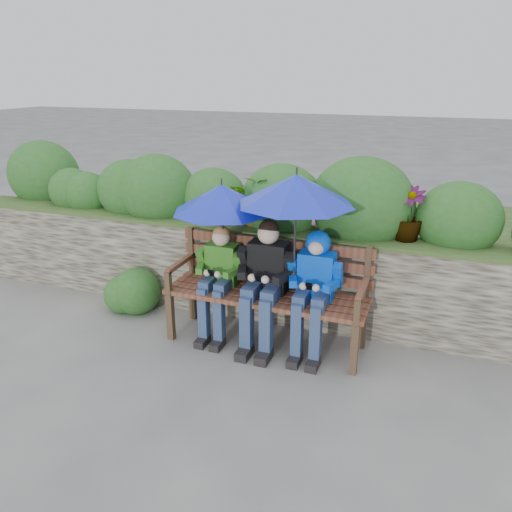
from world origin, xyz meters
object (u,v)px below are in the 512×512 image
(boy_left, at_px, (219,275))
(umbrella_left, at_px, (222,198))
(boy_right, at_px, (314,283))
(boy_middle, at_px, (265,278))
(umbrella_right, at_px, (296,190))
(park_bench, at_px, (268,285))

(boy_left, distance_m, umbrella_left, 0.79)
(boy_left, relative_size, boy_right, 0.96)
(boy_left, xyz_separation_m, boy_middle, (0.50, -0.01, 0.05))
(umbrella_right, bearing_deg, boy_middle, -179.75)
(umbrella_left, bearing_deg, umbrella_right, -5.49)
(park_bench, relative_size, boy_left, 1.72)
(park_bench, bearing_deg, umbrella_left, -175.96)
(park_bench, bearing_deg, umbrella_right, -20.19)
(boy_right, relative_size, umbrella_right, 1.13)
(umbrella_left, bearing_deg, boy_right, -3.25)
(umbrella_left, bearing_deg, park_bench, 4.04)
(boy_left, bearing_deg, park_bench, 10.82)
(boy_middle, relative_size, boy_right, 1.06)
(park_bench, height_order, umbrella_left, umbrella_left)
(park_bench, bearing_deg, boy_left, -169.18)
(park_bench, relative_size, boy_middle, 1.56)
(umbrella_left, relative_size, umbrella_right, 0.92)
(park_bench, distance_m, boy_left, 0.51)
(boy_middle, distance_m, boy_right, 0.48)
(boy_middle, height_order, boy_right, boy_middle)
(boy_middle, bearing_deg, umbrella_right, 0.25)
(boy_left, relative_size, boy_middle, 0.91)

